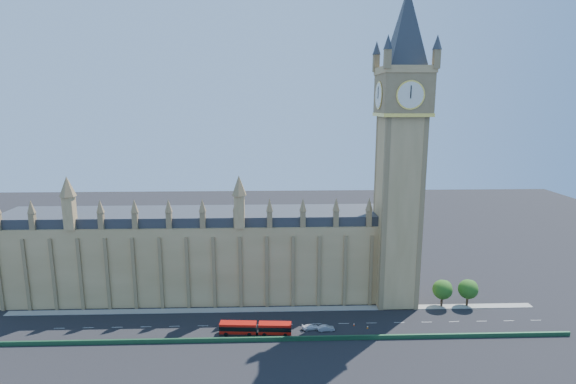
{
  "coord_description": "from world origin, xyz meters",
  "views": [
    {
      "loc": [
        -0.03,
        -117.79,
        61.66
      ],
      "look_at": [
        4.42,
        10.0,
        36.44
      ],
      "focal_mm": 28.0,
      "sensor_mm": 36.0,
      "label": 1
    }
  ],
  "objects_px": {
    "red_bus": "(256,328)",
    "car_white": "(311,327)",
    "car_silver": "(326,328)",
    "car_grey": "(269,333)"
  },
  "relations": [
    {
      "from": "car_white",
      "to": "car_silver",
      "type": "bearing_deg",
      "value": -109.86
    },
    {
      "from": "red_bus",
      "to": "car_silver",
      "type": "height_order",
      "value": "red_bus"
    },
    {
      "from": "car_grey",
      "to": "car_silver",
      "type": "relative_size",
      "value": 0.81
    },
    {
      "from": "red_bus",
      "to": "car_white",
      "type": "xyz_separation_m",
      "value": [
        15.22,
        2.09,
        -1.05
      ]
    },
    {
      "from": "red_bus",
      "to": "car_grey",
      "type": "relative_size",
      "value": 5.22
    },
    {
      "from": "car_silver",
      "to": "car_white",
      "type": "distance_m",
      "value": 4.27
    },
    {
      "from": "red_bus",
      "to": "car_white",
      "type": "relative_size",
      "value": 4.11
    },
    {
      "from": "car_grey",
      "to": "car_white",
      "type": "height_order",
      "value": "car_white"
    },
    {
      "from": "car_grey",
      "to": "car_white",
      "type": "xyz_separation_m",
      "value": [
        11.44,
        2.86,
        0.05
      ]
    },
    {
      "from": "car_grey",
      "to": "car_white",
      "type": "relative_size",
      "value": 0.79
    }
  ]
}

